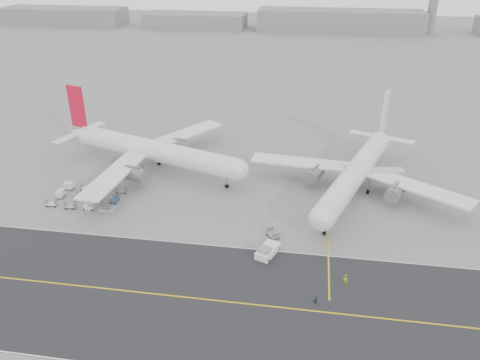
% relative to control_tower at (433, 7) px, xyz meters
% --- Properties ---
extents(ground, '(700.00, 700.00, 0.00)m').
position_rel_control_tower_xyz_m(ground, '(-100.00, -265.00, -16.25)').
color(ground, gray).
rests_on(ground, ground).
extents(taxiway, '(220.00, 59.00, 0.03)m').
position_rel_control_tower_xyz_m(taxiway, '(-94.98, -282.98, -16.24)').
color(taxiway, '#262628').
rests_on(taxiway, ground).
extents(horizon_buildings, '(520.00, 28.00, 28.00)m').
position_rel_control_tower_xyz_m(horizon_buildings, '(-70.00, -5.00, -16.25)').
color(horizon_buildings, gray).
rests_on(horizon_buildings, ground).
extents(control_tower, '(7.00, 7.00, 31.25)m').
position_rel_control_tower_xyz_m(control_tower, '(0.00, 0.00, 0.00)').
color(control_tower, gray).
rests_on(control_tower, ground).
extents(airliner_a, '(55.04, 54.01, 19.71)m').
position_rel_control_tower_xyz_m(airliner_a, '(-116.02, -235.18, -10.58)').
color(airliner_a, white).
rests_on(airliner_a, ground).
extents(airliner_b, '(51.37, 52.30, 18.83)m').
position_rel_control_tower_xyz_m(airliner_b, '(-63.41, -239.36, -10.83)').
color(airliner_b, white).
rests_on(airliner_b, ground).
extents(pushback_tug, '(4.76, 7.91, 2.26)m').
position_rel_control_tower_xyz_m(pushback_tug, '(-81.78, -268.64, -15.33)').
color(pushback_tug, white).
rests_on(pushback_tug, ground).
extents(jet_bridge, '(14.98, 4.13, 5.61)m').
position_rel_control_tower_xyz_m(jet_bridge, '(-58.96, -237.38, -12.35)').
color(jet_bridge, gray).
rests_on(jet_bridge, ground).
extents(gse_cluster, '(21.73, 16.84, 1.89)m').
position_rel_control_tower_xyz_m(gse_cluster, '(-126.09, -253.32, -16.25)').
color(gse_cluster, gray).
rests_on(gse_cluster, ground).
extents(stray_dolly, '(2.95, 3.22, 1.69)m').
position_rel_control_tower_xyz_m(stray_dolly, '(-81.26, -262.34, -16.25)').
color(stray_dolly, silver).
rests_on(stray_dolly, ground).
extents(ground_crew_a, '(0.69, 0.54, 1.67)m').
position_rel_control_tower_xyz_m(ground_crew_a, '(-72.33, -281.18, -15.42)').
color(ground_crew_a, black).
rests_on(ground_crew_a, ground).
extents(ground_crew_b, '(0.90, 0.71, 1.81)m').
position_rel_control_tower_xyz_m(ground_crew_b, '(-67.22, -274.89, -15.35)').
color(ground_crew_b, '#C5F61C').
rests_on(ground_crew_b, ground).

